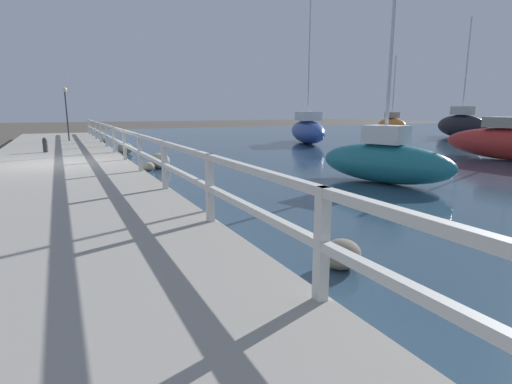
% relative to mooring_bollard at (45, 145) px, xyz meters
% --- Properties ---
extents(ground_plane, '(120.00, 120.00, 0.00)m').
position_rel_mooring_bollard_xyz_m(ground_plane, '(0.37, -3.76, -0.62)').
color(ground_plane, '#4C473D').
extents(dock_walkway, '(4.19, 36.00, 0.34)m').
position_rel_mooring_bollard_xyz_m(dock_walkway, '(0.37, -3.76, -0.45)').
color(dock_walkway, '#9E998E').
rests_on(dock_walkway, ground).
extents(railing, '(0.10, 32.50, 0.96)m').
position_rel_mooring_bollard_xyz_m(railing, '(2.36, -3.76, 0.37)').
color(railing, silver).
rests_on(railing, dock_walkway).
extents(boulder_near_dock, '(0.41, 0.37, 0.30)m').
position_rel_mooring_bollard_xyz_m(boulder_near_dock, '(2.90, 8.59, -0.46)').
color(boulder_near_dock, gray).
rests_on(boulder_near_dock, ground).
extents(boulder_far_strip, '(0.49, 0.45, 0.37)m').
position_rel_mooring_bollard_xyz_m(boulder_far_strip, '(3.46, -13.45, -0.43)').
color(boulder_far_strip, slate).
rests_on(boulder_far_strip, ground).
extents(boulder_water_edge, '(0.47, 0.43, 0.36)m').
position_rel_mooring_bollard_xyz_m(boulder_water_edge, '(3.69, -2.88, -0.44)').
color(boulder_water_edge, gray).
rests_on(boulder_water_edge, ground).
extents(boulder_upstream, '(0.66, 0.60, 0.50)m').
position_rel_mooring_bollard_xyz_m(boulder_upstream, '(3.09, 1.29, -0.37)').
color(boulder_upstream, slate).
rests_on(boulder_upstream, ground).
extents(boulder_downstream, '(0.38, 0.35, 0.29)m').
position_rel_mooring_bollard_xyz_m(boulder_downstream, '(2.98, -4.28, -0.47)').
color(boulder_downstream, gray).
rests_on(boulder_downstream, ground).
extents(boulder_mid_strip, '(0.69, 0.62, 0.52)m').
position_rel_mooring_bollard_xyz_m(boulder_mid_strip, '(3.41, -3.93, -0.36)').
color(boulder_mid_strip, gray).
rests_on(boulder_mid_strip, ground).
extents(mooring_bollard, '(0.17, 0.17, 0.56)m').
position_rel_mooring_bollard_xyz_m(mooring_bollard, '(0.00, 0.00, 0.00)').
color(mooring_bollard, '#333338').
rests_on(mooring_bollard, dock_walkway).
extents(dock_lamp, '(0.24, 0.24, 2.72)m').
position_rel_mooring_bollard_xyz_m(dock_lamp, '(0.96, 6.03, 1.68)').
color(dock_lamp, '#2D2D33').
rests_on(dock_lamp, dock_walkway).
extents(sailboat_black, '(2.13, 4.85, 8.08)m').
position_rel_mooring_bollard_xyz_m(sailboat_black, '(26.14, 2.20, 0.29)').
color(sailboat_black, black).
rests_on(sailboat_black, water_surface).
extents(sailboat_blue, '(3.32, 5.91, 8.20)m').
position_rel_mooring_bollard_xyz_m(sailboat_blue, '(13.58, 2.73, 0.16)').
color(sailboat_blue, '#2D4C9E').
rests_on(sailboat_blue, water_surface).
extents(sailboat_teal, '(2.23, 3.86, 6.60)m').
position_rel_mooring_bollard_xyz_m(sailboat_teal, '(8.16, -9.20, 0.00)').
color(sailboat_teal, '#1E707A').
rests_on(sailboat_teal, water_surface).
extents(sailboat_orange, '(2.38, 4.48, 6.33)m').
position_rel_mooring_bollard_xyz_m(sailboat_orange, '(26.11, 8.81, 0.10)').
color(sailboat_orange, orange).
rests_on(sailboat_orange, water_surface).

